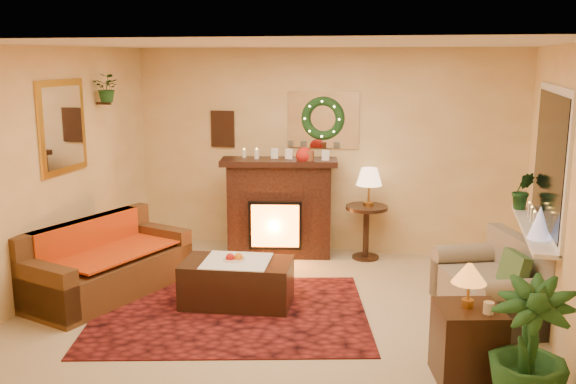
% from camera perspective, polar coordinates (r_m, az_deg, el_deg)
% --- Properties ---
extents(floor, '(5.00, 5.00, 0.00)m').
position_cam_1_polar(floor, '(6.48, -0.75, -10.63)').
color(floor, beige).
rests_on(floor, ground).
extents(ceiling, '(5.00, 5.00, 0.00)m').
position_cam_1_polar(ceiling, '(5.98, -0.82, 13.02)').
color(ceiling, white).
rests_on(ceiling, ground).
extents(wall_back, '(5.00, 5.00, 0.00)m').
position_cam_1_polar(wall_back, '(8.27, 3.13, 3.67)').
color(wall_back, '#EFD88C').
rests_on(wall_back, ground).
extents(wall_front, '(5.00, 5.00, 0.00)m').
position_cam_1_polar(wall_front, '(4.03, -8.85, -5.38)').
color(wall_front, '#EFD88C').
rests_on(wall_front, ground).
extents(wall_left, '(4.50, 4.50, 0.00)m').
position_cam_1_polar(wall_left, '(7.14, -20.60, 1.60)').
color(wall_left, '#EFD88C').
rests_on(wall_left, ground).
extents(wall_right, '(4.50, 4.50, 0.00)m').
position_cam_1_polar(wall_right, '(6.00, 23.02, -0.45)').
color(wall_right, '#EFD88C').
rests_on(wall_right, ground).
extents(area_rug, '(3.09, 2.62, 0.01)m').
position_cam_1_polar(area_rug, '(6.47, -5.17, -10.66)').
color(area_rug, maroon).
rests_on(area_rug, floor).
extents(sofa, '(1.31, 1.97, 0.78)m').
position_cam_1_polar(sofa, '(7.07, -15.75, -5.44)').
color(sofa, '#3F1F16').
rests_on(sofa, floor).
extents(red_throw, '(0.87, 1.41, 0.02)m').
position_cam_1_polar(red_throw, '(7.17, -15.41, -4.96)').
color(red_throw, red).
rests_on(red_throw, sofa).
extents(fireplace, '(1.34, 0.66, 1.17)m').
position_cam_1_polar(fireplace, '(8.10, -0.76, -1.89)').
color(fireplace, '#351710').
rests_on(fireplace, floor).
extents(poinsettia, '(0.21, 0.21, 0.21)m').
position_cam_1_polar(poinsettia, '(7.87, 1.45, 3.26)').
color(poinsettia, red).
rests_on(poinsettia, fireplace).
extents(mantel_candle_a, '(0.05, 0.05, 0.16)m').
position_cam_1_polar(mantel_candle_a, '(8.10, -3.92, 3.20)').
color(mantel_candle_a, white).
rests_on(mantel_candle_a, fireplace).
extents(mantel_candle_b, '(0.07, 0.07, 0.20)m').
position_cam_1_polar(mantel_candle_b, '(7.99, -2.79, 3.10)').
color(mantel_candle_b, '#F3EEBF').
rests_on(mantel_candle_b, fireplace).
extents(mantel_mirror, '(0.92, 0.02, 0.72)m').
position_cam_1_polar(mantel_mirror, '(8.20, 3.14, 6.42)').
color(mantel_mirror, white).
rests_on(mantel_mirror, wall_back).
extents(wreath, '(0.55, 0.11, 0.55)m').
position_cam_1_polar(wreath, '(8.16, 3.09, 6.53)').
color(wreath, '#194719').
rests_on(wreath, wall_back).
extents(wall_art, '(0.32, 0.03, 0.48)m').
position_cam_1_polar(wall_art, '(8.57, -5.83, 5.61)').
color(wall_art, '#381E11').
rests_on(wall_art, wall_back).
extents(gold_mirror, '(0.03, 0.84, 1.00)m').
position_cam_1_polar(gold_mirror, '(7.32, -19.42, 5.48)').
color(gold_mirror, gold).
rests_on(gold_mirror, wall_left).
extents(hanging_plant, '(0.33, 0.28, 0.36)m').
position_cam_1_polar(hanging_plant, '(7.86, -15.69, 7.74)').
color(hanging_plant, '#194719').
rests_on(hanging_plant, wall_left).
extents(loveseat, '(1.19, 1.50, 0.76)m').
position_cam_1_polar(loveseat, '(6.56, 17.73, -7.01)').
color(loveseat, tan).
rests_on(loveseat, floor).
extents(window_frame, '(0.03, 1.86, 1.36)m').
position_cam_1_polar(window_frame, '(6.49, 22.32, 2.73)').
color(window_frame, white).
rests_on(window_frame, wall_right).
extents(window_glass, '(0.02, 1.70, 1.22)m').
position_cam_1_polar(window_glass, '(6.49, 22.19, 2.74)').
color(window_glass, black).
rests_on(window_glass, wall_right).
extents(window_sill, '(0.22, 1.86, 0.04)m').
position_cam_1_polar(window_sill, '(6.61, 20.96, -3.04)').
color(window_sill, white).
rests_on(window_sill, wall_right).
extents(mini_tree, '(0.20, 0.20, 0.30)m').
position_cam_1_polar(mini_tree, '(6.14, 21.47, -2.55)').
color(mini_tree, white).
rests_on(mini_tree, window_sill).
extents(sill_plant, '(0.29, 0.23, 0.53)m').
position_cam_1_polar(sill_plant, '(7.25, 20.15, 0.06)').
color(sill_plant, '#205E25').
rests_on(sill_plant, window_sill).
extents(side_table_round, '(0.54, 0.54, 0.68)m').
position_cam_1_polar(side_table_round, '(8.08, 6.95, -3.66)').
color(side_table_round, '#4A291D').
rests_on(side_table_round, floor).
extents(lamp_cream, '(0.32, 0.32, 0.49)m').
position_cam_1_polar(lamp_cream, '(7.96, 7.20, 0.20)').
color(lamp_cream, '#FCCF94').
rests_on(lamp_cream, side_table_round).
extents(end_table_square, '(0.59, 0.59, 0.60)m').
position_cam_1_polar(end_table_square, '(5.34, 15.64, -13.10)').
color(end_table_square, black).
rests_on(end_table_square, floor).
extents(lamp_tiffany, '(0.27, 0.27, 0.39)m').
position_cam_1_polar(lamp_tiffany, '(5.17, 15.73, -8.25)').
color(lamp_tiffany, orange).
rests_on(lamp_tiffany, end_table_square).
extents(coffee_table, '(1.16, 0.72, 0.46)m').
position_cam_1_polar(coffee_table, '(6.61, -4.54, -8.24)').
color(coffee_table, '#321E15').
rests_on(coffee_table, floor).
extents(fruit_bowl, '(0.24, 0.24, 0.05)m').
position_cam_1_polar(fruit_bowl, '(6.56, -4.82, -6.20)').
color(fruit_bowl, white).
rests_on(fruit_bowl, coffee_table).
extents(floor_palm, '(2.06, 2.06, 2.99)m').
position_cam_1_polar(floor_palm, '(4.91, 20.58, -13.41)').
color(floor_palm, '#14471B').
rests_on(floor_palm, floor).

